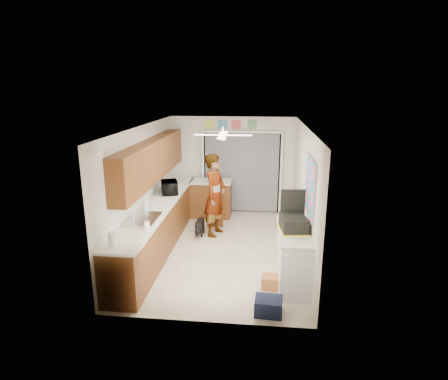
{
  "coord_description": "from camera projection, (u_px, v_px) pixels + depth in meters",
  "views": [
    {
      "loc": [
        0.78,
        -7.08,
        3.25
      ],
      "look_at": [
        0.0,
        0.4,
        1.15
      ],
      "focal_mm": 30.0,
      "sensor_mm": 36.0,
      "label": 1
    }
  ],
  "objects": [
    {
      "name": "left_countertop",
      "position": [
        159.0,
        204.0,
        7.62
      ],
      "size": [
        0.62,
        4.8,
        0.04
      ],
      "primitive_type": "cube",
      "color": "white",
      "rests_on": "left_base_cabinets"
    },
    {
      "name": "soap_bottle",
      "position": [
        146.0,
        203.0,
        7.22
      ],
      "size": [
        0.13,
        0.13,
        0.27
      ],
      "primitive_type": "imported",
      "rotation": [
        0.0,
        0.0,
        -0.37
      ],
      "color": "silver",
      "rests_on": "left_countertop"
    },
    {
      "name": "header_frame_1",
      "position": [
        223.0,
        125.0,
        9.51
      ],
      "size": [
        0.22,
        0.02,
        0.22
      ],
      "primitive_type": "cube",
      "color": "#4790BF",
      "rests_on": "wall_back"
    },
    {
      "name": "faucet",
      "position": [
        133.0,
        214.0,
        6.64
      ],
      "size": [
        0.03,
        0.03,
        0.22
      ],
      "primitive_type": "cylinder",
      "color": "silver",
      "rests_on": "left_countertop"
    },
    {
      "name": "suitcase_rim",
      "position": [
        293.0,
        229.0,
        6.21
      ],
      "size": [
        0.51,
        0.63,
        0.02
      ],
      "primitive_type": "cube",
      "rotation": [
        0.0,
        0.0,
        0.12
      ],
      "color": "yellow",
      "rests_on": "suitcase"
    },
    {
      "name": "navy_crate",
      "position": [
        268.0,
        306.0,
        5.5
      ],
      "size": [
        0.42,
        0.36,
        0.25
      ],
      "primitive_type": "cube",
      "rotation": [
        0.0,
        0.0,
        -0.06
      ],
      "color": "#141A33",
      "rests_on": "floor"
    },
    {
      "name": "dog",
      "position": [
        200.0,
        227.0,
        8.4
      ],
      "size": [
        0.22,
        0.5,
        0.39
      ],
      "primitive_type": "cube",
      "rotation": [
        0.0,
        0.0,
        -0.02
      ],
      "color": "black",
      "rests_on": "floor"
    },
    {
      "name": "header_frame_4",
      "position": [
        268.0,
        125.0,
        9.39
      ],
      "size": [
        0.22,
        0.02,
        0.22
      ],
      "primitive_type": "cube",
      "color": "silver",
      "rests_on": "wall_back"
    },
    {
      "name": "wall_left",
      "position": [
        143.0,
        188.0,
        7.56
      ],
      "size": [
        0.0,
        5.0,
        5.0
      ],
      "primitive_type": "plane",
      "rotation": [
        1.57,
        0.0,
        1.57
      ],
      "color": "beige",
      "rests_on": "ground"
    },
    {
      "name": "peninsula_base",
      "position": [
        211.0,
        199.0,
        9.58
      ],
      "size": [
        1.0,
        0.6,
        0.9
      ],
      "primitive_type": "cube",
      "color": "brown",
      "rests_on": "floor"
    },
    {
      "name": "man",
      "position": [
        215.0,
        195.0,
        8.26
      ],
      "size": [
        0.62,
        0.77,
        1.84
      ],
      "primitive_type": "imported",
      "rotation": [
        0.0,
        0.0,
        1.27
      ],
      "color": "white",
      "rests_on": "floor"
    },
    {
      "name": "left_base_cabinets",
      "position": [
        160.0,
        226.0,
        7.74
      ],
      "size": [
        0.6,
        4.8,
        0.9
      ],
      "primitive_type": "cube",
      "color": "brown",
      "rests_on": "floor"
    },
    {
      "name": "header_frame_2",
      "position": [
        236.0,
        125.0,
        9.47
      ],
      "size": [
        0.22,
        0.02,
        0.22
      ],
      "primitive_type": "cube",
      "color": "#D4524F",
      "rests_on": "wall_back"
    },
    {
      "name": "cabinet_door_panel",
      "position": [
        215.0,
        216.0,
        8.79
      ],
      "size": [
        0.39,
        0.15,
        0.58
      ],
      "primitive_type": "cube",
      "rotation": [
        0.21,
        0.0,
        -0.01
      ],
      "color": "brown",
      "rests_on": "floor"
    },
    {
      "name": "suitcase",
      "position": [
        293.0,
        223.0,
        6.18
      ],
      "size": [
        0.47,
        0.59,
        0.23
      ],
      "primitive_type": "cube",
      "rotation": [
        0.0,
        0.0,
        0.12
      ],
      "color": "black",
      "rests_on": "right_counter_top"
    },
    {
      "name": "microwave",
      "position": [
        170.0,
        187.0,
        8.29
      ],
      "size": [
        0.49,
        0.59,
        0.28
      ],
      "primitive_type": "imported",
      "rotation": [
        0.0,
        0.0,
        1.91
      ],
      "color": "black",
      "rests_on": "left_countertop"
    },
    {
      "name": "route66_sign",
      "position": [
        196.0,
        124.0,
        9.58
      ],
      "size": [
        0.22,
        0.02,
        0.26
      ],
      "primitive_type": "cube",
      "color": "silver",
      "rests_on": "wall_back"
    },
    {
      "name": "ceiling",
      "position": [
        222.0,
        127.0,
        7.06
      ],
      "size": [
        5.0,
        5.0,
        0.0
      ],
      "primitive_type": "plane",
      "rotation": [
        3.14,
        0.0,
        0.0
      ],
      "color": "white",
      "rests_on": "ground"
    },
    {
      "name": "wall_right",
      "position": [
        304.0,
        193.0,
        7.24
      ],
      "size": [
        0.0,
        5.0,
        5.0
      ],
      "primitive_type": "plane",
      "rotation": [
        1.57,
        0.0,
        -1.57
      ],
      "color": "beige",
      "rests_on": "ground"
    },
    {
      "name": "suitcase_lid",
      "position": [
        293.0,
        204.0,
        6.4
      ],
      "size": [
        0.42,
        0.08,
        0.5
      ],
      "primitive_type": "cube",
      "rotation": [
        0.0,
        0.0,
        0.12
      ],
      "color": "black",
      "rests_on": "suitcase"
    },
    {
      "name": "door_trim_left",
      "position": [
        203.0,
        172.0,
        9.87
      ],
      "size": [
        0.06,
        0.04,
        2.1
      ],
      "primitive_type": "cube",
      "color": "white",
      "rests_on": "wall_back"
    },
    {
      "name": "header_frame_0",
      "position": [
        209.0,
        124.0,
        9.54
      ],
      "size": [
        0.22,
        0.02,
        0.22
      ],
      "primitive_type": "cube",
      "color": "#D7E44C",
      "rests_on": "wall_back"
    },
    {
      "name": "upper_cabinets",
      "position": [
        153.0,
        160.0,
        7.59
      ],
      "size": [
        0.32,
        4.0,
        0.8
      ],
      "primitive_type": "cube",
      "color": "brown",
      "rests_on": "wall_left"
    },
    {
      "name": "door_trim_head",
      "position": [
        242.0,
        132.0,
        9.48
      ],
      "size": [
        2.1,
        0.04,
        0.06
      ],
      "primitive_type": "cube",
      "color": "white",
      "rests_on": "wall_back"
    },
    {
      "name": "wall_front",
      "position": [
        202.0,
        241.0,
        5.0
      ],
      "size": [
        3.2,
        0.0,
        3.2
      ],
      "primitive_type": "plane",
      "rotation": [
        -1.57,
        0.0,
        0.0
      ],
      "color": "beige",
      "rests_on": "ground"
    },
    {
      "name": "cardboard_box",
      "position": [
        272.0,
        282.0,
        6.2
      ],
      "size": [
        0.36,
        0.28,
        0.22
      ],
      "primitive_type": "cube",
      "rotation": [
        0.0,
        0.0,
        -0.06
      ],
      "color": "#9E5331",
      "rests_on": "floor"
    },
    {
      "name": "jar_a",
      "position": [
        147.0,
        225.0,
        6.23
      ],
      "size": [
        0.11,
        0.11,
        0.13
      ],
      "primitive_type": "cylinder",
      "rotation": [
        0.0,
        0.0,
        -0.18
      ],
      "color": "silver",
      "rests_on": "left_countertop"
    },
    {
      "name": "wall_back",
      "position": [
        232.0,
        165.0,
        9.79
      ],
      "size": [
        3.2,
        0.0,
        3.2
      ],
      "primitive_type": "plane",
      "rotation": [
        1.57,
        0.0,
        0.0
      ],
      "color": "beige",
      "rests_on": "ground"
    },
    {
      "name": "back_opening_recess",
      "position": [
        242.0,
        173.0,
        9.79
      ],
      "size": [
        2.0,
        0.06,
        2.1
      ],
      "primitive_type": "cube",
      "color": "black",
      "rests_on": "wall_back"
    },
    {
      "name": "header_frame_3",
      "position": [
        252.0,
        125.0,
        9.43
      ],
      "size": [
        0.22,
        0.02,
        0.22
      ],
      "primitive_type": "cube",
      "color": "#5CA165",
      "rests_on": "wall_back"
    },
    {
      "name": "curtain_panel",
      "position": [
        242.0,
        173.0,
        9.76
      ],
      "size": [
        1.9,
        0.03,
        2.05
      ],
      "primitive_type": "cube",
      "color": "gray",
      "rests_on": "wall_back"
    },
    {
      "name": "ceiling_fan",
      "position": [
        223.0,
        135.0,
        7.3
      ],
      "size": [
        1.14,
        1.14,
        0.24
      ],
      "primitive_type": "cube",
      "color": "white",
      "rests_on": "ceiling"
    },
    {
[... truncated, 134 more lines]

